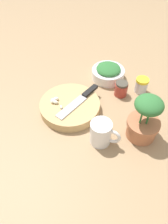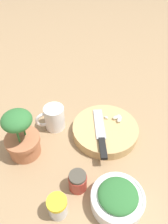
# 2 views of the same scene
# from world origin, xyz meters

# --- Properties ---
(ground_plane) EXTENTS (5.00, 5.00, 0.00)m
(ground_plane) POSITION_xyz_m (0.00, 0.00, 0.00)
(ground_plane) COLOR #997A56
(cutting_board) EXTENTS (0.24, 0.24, 0.04)m
(cutting_board) POSITION_xyz_m (0.02, -0.11, 0.02)
(cutting_board) COLOR tan
(cutting_board) RESTS_ON ground_plane
(chef_knife) EXTENTS (0.23, 0.09, 0.01)m
(chef_knife) POSITION_xyz_m (-0.02, -0.10, 0.04)
(chef_knife) COLOR black
(chef_knife) RESTS_ON cutting_board
(garlic_cloves) EXTENTS (0.04, 0.07, 0.02)m
(garlic_cloves) POSITION_xyz_m (0.07, -0.15, 0.05)
(garlic_cloves) COLOR beige
(garlic_cloves) RESTS_ON cutting_board
(herb_bowl) EXTENTS (0.15, 0.15, 0.07)m
(herb_bowl) POSITION_xyz_m (-0.24, -0.18, 0.03)
(herb_bowl) COLOR white
(herb_bowl) RESTS_ON ground_plane
(spice_jar) EXTENTS (0.06, 0.06, 0.07)m
(spice_jar) POSITION_xyz_m (-0.29, -0.03, 0.04)
(spice_jar) COLOR silver
(spice_jar) RESTS_ON ground_plane
(coffee_mug) EXTENTS (0.08, 0.10, 0.10)m
(coffee_mug) POSITION_xyz_m (0.02, 0.09, 0.05)
(coffee_mug) COLOR white
(coffee_mug) RESTS_ON ground_plane
(honey_jar) EXTENTS (0.06, 0.06, 0.07)m
(honey_jar) POSITION_xyz_m (-0.21, -0.06, 0.03)
(honey_jar) COLOR #9E3328
(honey_jar) RESTS_ON ground_plane
(potted_herb) EXTENTS (0.12, 0.12, 0.19)m
(potted_herb) POSITION_xyz_m (-0.12, 0.15, 0.08)
(potted_herb) COLOR #B26B47
(potted_herb) RESTS_ON ground_plane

